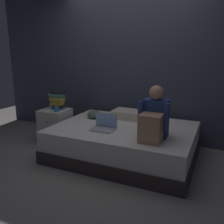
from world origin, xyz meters
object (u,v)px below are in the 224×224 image
person_sitting (154,119)px  mug (56,109)px  laptop (104,126)px  book_stack (57,100)px  clothes_pile (94,114)px  nightstand (56,126)px  pillow (130,115)px  bed (124,142)px

person_sitting → mug: size_ratio=7.28×
laptop → mug: size_ratio=3.56×
book_stack → mug: book_stack is taller
clothes_pile → nightstand: bearing=-167.7°
laptop → clothes_pile: bearing=131.4°
pillow → book_stack: size_ratio=1.86×
nightstand → clothes_pile: bearing=12.3°
nightstand → laptop: 1.17m
person_sitting → laptop: person_sitting is taller
person_sitting → clothes_pile: person_sitting is taller
bed → book_stack: bearing=173.7°
book_stack → clothes_pile: 0.68m
nightstand → pillow: 1.30m
pillow → mug: 1.20m
laptop → bed: bearing=50.4°
bed → laptop: bearing=-129.6°
bed → person_sitting: size_ratio=3.05×
nightstand → mug: (0.13, -0.12, 0.33)m
bed → clothes_pile: size_ratio=7.33×
person_sitting → clothes_pile: size_ratio=2.40×
person_sitting → book_stack: 1.84m
nightstand → person_sitting: 1.91m
person_sitting → bed: bearing=148.7°
bed → book_stack: size_ratio=6.64×
person_sitting → pillow: size_ratio=1.17×
person_sitting → pillow: person_sitting is taller
person_sitting → laptop: size_ratio=2.05×
nightstand → pillow: bearing=16.4°
laptop → mug: laptop is taller
bed → laptop: (-0.20, -0.25, 0.29)m
laptop → mug: 0.99m
person_sitting → mug: person_sitting is taller
person_sitting → clothes_pile: (-1.14, 0.55, -0.19)m
pillow → book_stack: 1.25m
pillow → person_sitting: bearing=-52.3°
pillow → book_stack: book_stack is taller
book_stack → laptop: bearing=-20.0°
bed → mug: size_ratio=22.22×
pillow → mug: (-1.10, -0.48, 0.09)m
person_sitting → mug: bearing=170.4°
clothes_pile → laptop: bearing=-48.6°
pillow → bed: bearing=-80.7°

